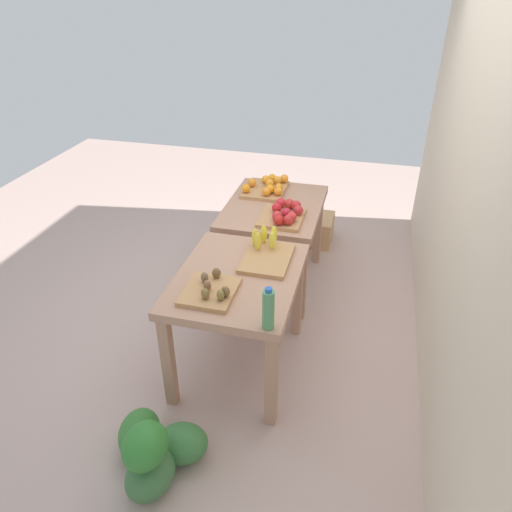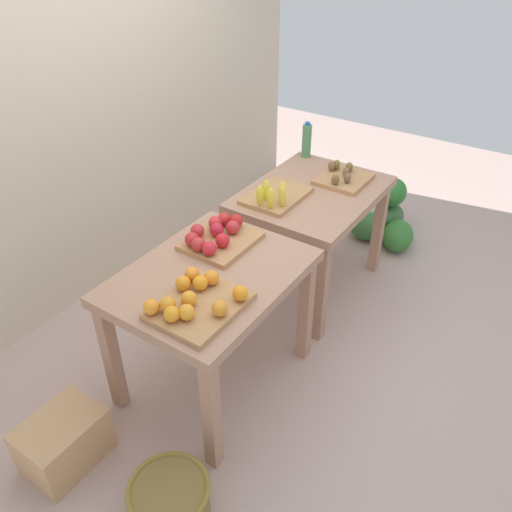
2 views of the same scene
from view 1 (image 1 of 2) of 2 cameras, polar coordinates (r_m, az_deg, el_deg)
The scene contains 12 objects.
ground_plane at distance 4.07m, azimuth 0.23°, elevation -7.34°, with size 8.00×8.00×0.00m, color #B99C92.
back_wall at distance 3.31m, azimuth 24.00°, elevation 10.21°, with size 4.40×0.12×3.00m, color beige.
display_table_left at distance 4.17m, azimuth 2.13°, elevation 4.64°, with size 1.04×0.80×0.79m.
display_table_right at distance 3.24m, azimuth -2.16°, elevation -4.03°, with size 1.04×0.80×0.79m.
orange_bin at distance 4.36m, azimuth 1.34°, elevation 8.19°, with size 0.44×0.39×0.11m.
apple_bin at distance 3.86m, azimuth 3.38°, elevation 4.99°, with size 0.42×0.35×0.11m.
banana_crate at distance 3.34m, azimuth 1.24°, elevation 0.36°, with size 0.44×0.32×0.17m.
kiwi_bin at distance 2.99m, azimuth -5.43°, elevation -4.07°, with size 0.36×0.32×0.10m.
water_bottle at distance 2.66m, azimuth 1.47°, elevation -6.35°, with size 0.07×0.07×0.27m.
watermelon_pile at distance 3.01m, azimuth -12.00°, elevation -21.56°, with size 0.61×0.61×0.49m.
wicker_basket at distance 5.18m, azimuth 0.13°, elevation 3.47°, with size 0.38×0.38×0.23m.
cardboard_produce_box at distance 5.14m, azimuth 7.38°, elevation 3.16°, with size 0.40×0.30×0.28m, color tan.
Camera 1 is at (3.08, 0.77, 2.55)m, focal length 33.62 mm.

